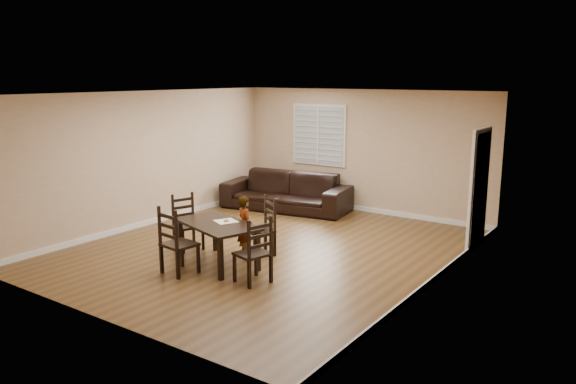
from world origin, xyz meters
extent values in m
plane|color=brown|center=(0.00, 0.00, 0.00)|extent=(7.00, 7.00, 0.00)
cube|color=#CAAE88|center=(0.00, 3.50, 1.35)|extent=(6.00, 0.04, 2.70)
cube|color=#CAAE88|center=(0.00, -3.50, 1.35)|extent=(6.00, 0.04, 2.70)
cube|color=#CAAE88|center=(-3.00, 0.00, 1.35)|extent=(0.04, 7.00, 2.70)
cube|color=#CAAE88|center=(3.00, 0.00, 1.35)|extent=(0.04, 7.00, 2.70)
cube|color=white|center=(0.00, 0.00, 2.70)|extent=(6.00, 7.00, 0.04)
cube|color=white|center=(-1.10, 3.45, 1.65)|extent=(1.40, 0.08, 1.40)
cube|color=white|center=(2.97, 2.20, 1.02)|extent=(0.06, 0.94, 2.05)
cylinder|color=#332114|center=(2.94, 1.90, 0.95)|extent=(0.06, 0.06, 0.02)
cube|color=white|center=(0.00, 3.48, 0.05)|extent=(6.00, 0.03, 0.10)
cube|color=white|center=(-2.98, 0.00, 0.05)|extent=(0.03, 7.00, 0.10)
cube|color=white|center=(2.98, 0.00, 0.05)|extent=(0.03, 7.00, 0.10)
cube|color=black|center=(-0.18, -1.09, 0.67)|extent=(1.65, 1.24, 0.04)
cube|color=black|center=(-0.90, -1.21, 0.32)|extent=(0.09, 0.09, 0.65)
cube|color=black|center=(0.35, -1.61, 0.32)|extent=(0.09, 0.09, 0.65)
cube|color=black|center=(-0.70, -0.58, 0.32)|extent=(0.09, 0.09, 0.65)
cube|color=black|center=(0.55, -0.98, 0.32)|extent=(0.09, 0.09, 0.65)
cube|color=black|center=(0.08, -0.31, 0.43)|extent=(0.59, 0.58, 0.04)
cube|color=black|center=(0.17, -0.14, 0.50)|extent=(0.41, 0.25, 0.99)
cube|color=black|center=(-0.18, -0.37, 0.20)|extent=(0.05, 0.05, 0.41)
cube|color=black|center=(0.16, -0.56, 0.20)|extent=(0.05, 0.05, 0.41)
cube|color=black|center=(-0.01, -0.06, 0.20)|extent=(0.05, 0.05, 0.41)
cube|color=black|center=(0.33, -0.24, 0.20)|extent=(0.05, 0.05, 0.41)
cube|color=black|center=(-0.38, -1.73, 0.46)|extent=(0.53, 0.50, 0.04)
cube|color=black|center=(-0.41, -1.93, 0.53)|extent=(0.48, 0.10, 1.06)
cube|color=black|center=(-0.15, -1.57, 0.22)|extent=(0.05, 0.05, 0.44)
cube|color=black|center=(-0.56, -1.51, 0.22)|extent=(0.05, 0.05, 0.44)
cube|color=black|center=(-0.20, -1.95, 0.22)|extent=(0.05, 0.05, 0.44)
cube|color=black|center=(-0.61, -1.89, 0.22)|extent=(0.05, 0.05, 0.44)
cube|color=black|center=(-1.14, -0.78, 0.42)|extent=(0.53, 0.55, 0.04)
cube|color=black|center=(-1.31, -0.72, 0.49)|extent=(0.18, 0.43, 0.97)
cube|color=black|center=(-1.03, -1.02, 0.20)|extent=(0.05, 0.05, 0.40)
cube|color=black|center=(-0.91, -0.66, 0.20)|extent=(0.05, 0.05, 0.40)
cube|color=black|center=(-1.36, -0.91, 0.20)|extent=(0.05, 0.05, 0.40)
cube|color=black|center=(-1.24, -0.55, 0.20)|extent=(0.05, 0.05, 0.40)
cube|color=black|center=(0.79, -1.40, 0.43)|extent=(0.53, 0.55, 0.04)
cube|color=black|center=(0.97, -1.45, 0.51)|extent=(0.16, 0.45, 1.01)
cube|color=black|center=(0.66, -1.16, 0.21)|extent=(0.05, 0.05, 0.41)
cube|color=black|center=(0.56, -1.54, 0.21)|extent=(0.05, 0.05, 0.41)
cube|color=black|center=(1.01, -1.26, 0.21)|extent=(0.05, 0.05, 0.41)
cube|color=black|center=(0.91, -1.64, 0.21)|extent=(0.05, 0.05, 0.41)
imported|color=gray|center=(-0.01, -0.59, 0.53)|extent=(0.46, 0.41, 1.06)
cube|color=beige|center=(-0.13, -0.94, 0.69)|extent=(0.43, 0.43, 0.00)
torus|color=#B57541|center=(-0.11, -0.94, 0.71)|extent=(0.09, 0.09, 0.03)
torus|color=silver|center=(-0.11, -0.94, 0.72)|extent=(0.08, 0.08, 0.02)
imported|color=black|center=(-1.44, 2.62, 0.42)|extent=(3.01, 1.57, 0.84)
camera|label=1|loc=(5.70, -7.54, 3.00)|focal=35.00mm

